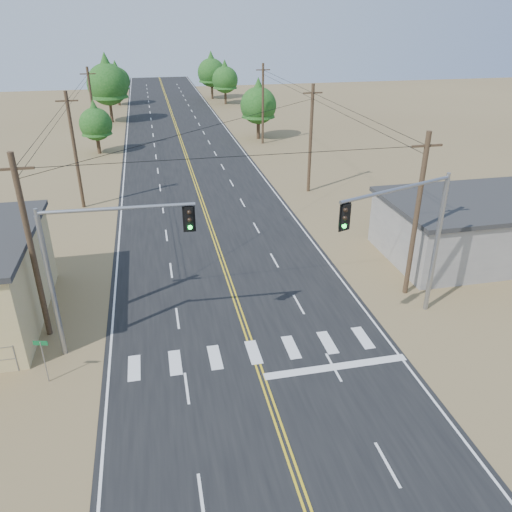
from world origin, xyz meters
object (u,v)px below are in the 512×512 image
object	(u,v)px
signal_mast_left	(92,256)
street_sign	(43,355)
signal_mast_right	(413,228)
building_right	(492,227)

from	to	relation	value
signal_mast_left	street_sign	xyz separation A→B (m)	(-2.57, -2.03, -3.83)
signal_mast_right	building_right	bearing A→B (deg)	13.54
building_right	signal_mast_right	bearing A→B (deg)	-146.73
signal_mast_left	signal_mast_right	size ratio (longest dim) A/B	0.96
building_right	signal_mast_left	world-z (taller)	signal_mast_left
signal_mast_left	signal_mast_right	world-z (taller)	signal_mast_right
building_right	signal_mast_left	size ratio (longest dim) A/B	1.90
street_sign	signal_mast_right	bearing A→B (deg)	18.90
signal_mast_left	building_right	bearing A→B (deg)	15.48
building_right	street_sign	size ratio (longest dim) A/B	6.48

